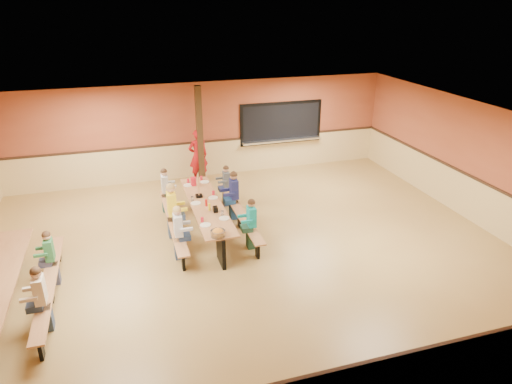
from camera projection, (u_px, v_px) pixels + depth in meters
name	position (u px, v px, depth m)	size (l,w,h in m)	color
ground	(246.00, 250.00, 10.48)	(12.00, 12.00, 0.00)	olive
room_envelope	(246.00, 223.00, 10.21)	(12.04, 10.04, 3.02)	brown
kitchen_pass_through	(281.00, 125.00, 14.95)	(2.78, 0.28, 1.38)	black
structural_post	(200.00, 136.00, 13.70)	(0.18, 0.18, 3.00)	#312010
cafeteria_table_main	(207.00, 212.00, 11.11)	(1.91, 3.70, 0.74)	#A16940
seated_child_white_left	(179.00, 233.00, 9.93)	(0.38, 0.31, 1.24)	silver
seated_adult_yellow	(172.00, 211.00, 10.82)	(0.44, 0.36, 1.35)	yellow
seated_child_grey_left	(165.00, 190.00, 12.14)	(0.37, 0.30, 1.21)	#B6B6B6
seated_child_teal_right	(252.00, 224.00, 10.35)	(0.36, 0.30, 1.20)	teal
seated_child_navy_right	(234.00, 196.00, 11.74)	(0.40, 0.33, 1.28)	#1A1E51
seated_child_char_right	(226.00, 186.00, 12.51)	(0.34, 0.28, 1.15)	#484E53
seated_child_green_sec	(51.00, 258.00, 9.03)	(0.35, 0.28, 1.16)	#2C6E3C
seated_child_tan_sec	(42.00, 299.00, 7.75)	(0.38, 0.31, 1.24)	beige
standing_woman	(198.00, 156.00, 14.05)	(0.61, 0.40, 1.68)	#AA1316
punch_pitcher	(193.00, 181.00, 12.07)	(0.16, 0.16, 0.22)	red
chip_bowl	(218.00, 233.00, 9.52)	(0.32, 0.32, 0.15)	orange
napkin_dispenser	(215.00, 209.00, 10.59)	(0.10, 0.14, 0.13)	black
condiment_mustard	(209.00, 207.00, 10.66)	(0.06, 0.06, 0.17)	yellow
condiment_ketchup	(206.00, 203.00, 10.88)	(0.06, 0.06, 0.17)	#B2140F
table_paddle	(199.00, 192.00, 11.36)	(0.16, 0.16, 0.56)	black
place_settings	(206.00, 202.00, 11.00)	(0.65, 3.30, 0.11)	beige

